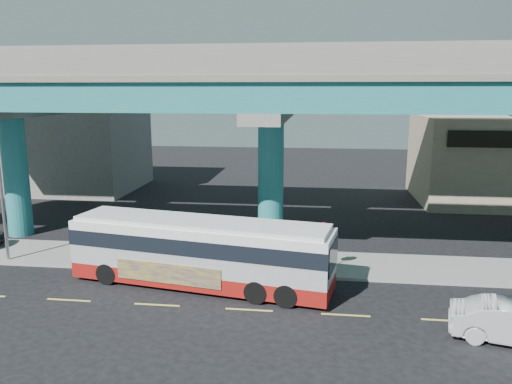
# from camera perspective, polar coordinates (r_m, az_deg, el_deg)

# --- Properties ---
(ground) EXTENTS (120.00, 120.00, 0.00)m
(ground) POSITION_cam_1_polar(r_m,az_deg,el_deg) (21.77, -0.69, -12.99)
(ground) COLOR black
(ground) RESTS_ON ground
(sidewalk) EXTENTS (70.00, 4.00, 0.15)m
(sidewalk) POSITION_cam_1_polar(r_m,az_deg,el_deg) (26.80, 0.93, -7.99)
(sidewalk) COLOR gray
(sidewalk) RESTS_ON ground
(lane_markings) EXTENTS (58.00, 0.12, 0.01)m
(lane_markings) POSITION_cam_1_polar(r_m,az_deg,el_deg) (21.49, -0.80, -13.31)
(lane_markings) COLOR #D8C64C
(lane_markings) RESTS_ON ground
(viaduct) EXTENTS (52.00, 12.40, 11.70)m
(viaduct) POSITION_cam_1_polar(r_m,az_deg,el_deg) (28.84, 1.78, 11.75)
(viaduct) COLOR #216A7D
(viaduct) RESTS_ON ground
(building_beige) EXTENTS (14.00, 10.23, 7.00)m
(building_beige) POSITION_cam_1_polar(r_m,az_deg,el_deg) (45.59, 26.72, 3.35)
(building_beige) COLOR tan
(building_beige) RESTS_ON ground
(building_concrete) EXTENTS (12.00, 10.00, 9.00)m
(building_concrete) POSITION_cam_1_polar(r_m,az_deg,el_deg) (49.38, -20.39, 5.56)
(building_concrete) COLOR gray
(building_concrete) RESTS_ON ground
(transit_bus) EXTENTS (12.67, 4.82, 3.19)m
(transit_bus) POSITION_cam_1_polar(r_m,az_deg,el_deg) (23.50, -6.36, -6.61)
(transit_bus) COLOR maroon
(transit_bus) RESTS_ON ground
(stop_sign) EXTENTS (0.78, 0.08, 2.58)m
(stop_sign) POSITION_cam_1_polar(r_m,az_deg,el_deg) (24.81, 7.70, -5.01)
(stop_sign) COLOR gray
(stop_sign) RESTS_ON sidewalk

